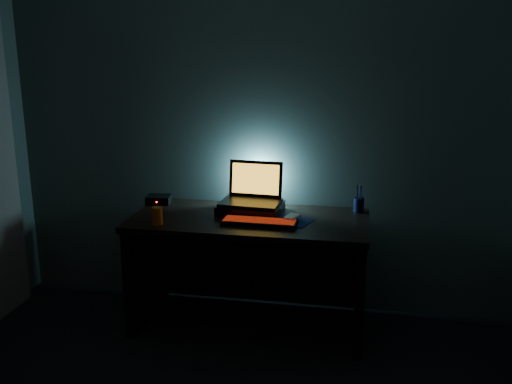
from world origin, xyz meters
TOP-DOWN VIEW (x-y plane):
  - room at (0.00, 0.00)m, footprint 3.50×4.00m
  - desk at (0.00, 1.67)m, footprint 1.50×0.70m
  - riser at (-0.01, 1.73)m, footprint 0.42×0.33m
  - laptop at (-0.01, 1.78)m, footprint 0.40×0.31m
  - keyboard at (0.09, 1.50)m, footprint 0.46×0.16m
  - mousepad at (0.28, 1.58)m, footprint 0.27×0.25m
  - mouse at (0.28, 1.58)m, footprint 0.10×0.13m
  - pen_cup at (0.68, 1.87)m, footprint 0.08×0.08m
  - juice_glass at (-0.52, 1.38)m, footprint 0.07×0.07m
  - router at (-0.68, 1.83)m, footprint 0.18×0.15m

SIDE VIEW (x-z plane):
  - desk at x=0.00m, z-range 0.12..0.87m
  - mousepad at x=0.28m, z-range 0.75..0.75m
  - keyboard at x=0.09m, z-range 0.75..0.78m
  - mouse at x=0.28m, z-range 0.75..0.79m
  - router at x=-0.68m, z-range 0.75..0.80m
  - riser at x=-0.01m, z-range 0.75..0.81m
  - pen_cup at x=0.68m, z-range 0.75..0.85m
  - juice_glass at x=-0.52m, z-range 0.75..0.86m
  - laptop at x=-0.01m, z-range 0.74..1.00m
  - room at x=0.00m, z-range 0.00..2.50m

